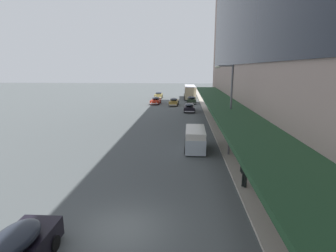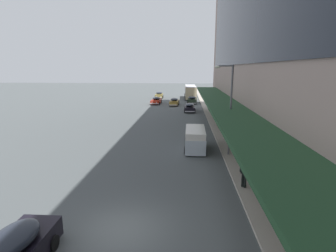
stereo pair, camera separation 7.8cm
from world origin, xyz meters
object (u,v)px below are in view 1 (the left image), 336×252
object	(u,v)px
sedan_lead_mid	(159,95)
sedan_far_back	(192,100)
sedan_second_near	(189,107)
street_lamp	(229,104)
transit_bus_kerbside_front	(190,91)
sedan_oncoming_rear	(174,102)
vw_van	(195,138)
sedan_trailing_mid	(156,100)
pedestrian_at_kerb	(245,171)

from	to	relation	value
sedan_lead_mid	sedan_far_back	size ratio (longest dim) A/B	1.03
sedan_second_near	street_lamp	xyz separation A→B (m)	(2.80, -23.26, 3.70)
transit_bus_kerbside_front	sedan_oncoming_rear	distance (m)	12.54
sedan_lead_mid	sedan_oncoming_rear	world-z (taller)	sedan_oncoming_rear
vw_van	street_lamp	size ratio (longest dim) A/B	0.62
transit_bus_kerbside_front	street_lamp	size ratio (longest dim) A/B	1.38
sedan_second_near	vw_van	distance (m)	21.53
sedan_trailing_mid	transit_bus_kerbside_front	bearing A→B (deg)	54.17
sedan_oncoming_rear	sedan_trailing_mid	distance (m)	4.35
vw_van	street_lamp	distance (m)	4.56
street_lamp	sedan_second_near	bearing A→B (deg)	96.86
vw_van	street_lamp	bearing A→B (deg)	-33.87
sedan_far_back	vw_van	xyz separation A→B (m)	(-0.43, -31.92, 0.31)
sedan_lead_mid	sedan_oncoming_rear	distance (m)	13.70
sedan_second_near	sedan_trailing_mid	bearing A→B (deg)	126.20
transit_bus_kerbside_front	street_lamp	bearing A→B (deg)	-86.80
sedan_trailing_mid	sedan_second_near	world-z (taller)	sedan_trailing_mid
sedan_lead_mid	pedestrian_at_kerb	xyz separation A→B (m)	(10.21, -49.73, 0.42)
transit_bus_kerbside_front	vw_van	xyz separation A→B (m)	(-0.22, -40.81, -0.73)
sedan_far_back	sedan_second_near	bearing A→B (deg)	-93.52
sedan_oncoming_rear	sedan_trailing_mid	size ratio (longest dim) A/B	0.96
sedan_lead_mid	sedan_second_near	bearing A→B (deg)	-70.19
sedan_far_back	sedan_second_near	size ratio (longest dim) A/B	0.92
sedan_lead_mid	street_lamp	distance (m)	44.82
sedan_oncoming_rear	pedestrian_at_kerb	bearing A→B (deg)	-80.93
sedan_trailing_mid	vw_van	xyz separation A→B (m)	(7.00, -30.81, 0.37)
sedan_far_back	street_lamp	world-z (taller)	street_lamp
sedan_trailing_mid	sedan_second_near	distance (m)	11.51
sedan_trailing_mid	street_lamp	xyz separation A→B (m)	(9.59, -32.55, 3.70)
sedan_trailing_mid	sedan_far_back	bearing A→B (deg)	8.48
transit_bus_kerbside_front	sedan_trailing_mid	bearing A→B (deg)	-125.83
sedan_lead_mid	pedestrian_at_kerb	distance (m)	50.76
transit_bus_kerbside_front	vw_van	world-z (taller)	transit_bus_kerbside_front
sedan_far_back	vw_van	world-z (taller)	vw_van
sedan_lead_mid	sedan_far_back	bearing A→B (deg)	-51.16
sedan_oncoming_rear	pedestrian_at_kerb	xyz separation A→B (m)	(5.86, -36.73, 0.42)
sedan_trailing_mid	sedan_second_near	size ratio (longest dim) A/B	0.96
pedestrian_at_kerb	sedan_far_back	bearing A→B (deg)	93.26
pedestrian_at_kerb	street_lamp	world-z (taller)	street_lamp
pedestrian_at_kerb	sedan_second_near	bearing A→B (deg)	95.64
transit_bus_kerbside_front	sedan_trailing_mid	size ratio (longest dim) A/B	2.22
sedan_trailing_mid	sedan_far_back	world-z (taller)	sedan_far_back
sedan_far_back	pedestrian_at_kerb	bearing A→B (deg)	-86.74
sedan_second_near	vw_van	bearing A→B (deg)	-89.45
street_lamp	sedan_far_back	bearing A→B (deg)	93.67
sedan_trailing_mid	vw_van	distance (m)	31.60
sedan_oncoming_rear	sedan_trailing_mid	world-z (taller)	sedan_oncoming_rear
sedan_trailing_mid	sedan_far_back	size ratio (longest dim) A/B	1.05
sedan_oncoming_rear	sedan_far_back	distance (m)	4.77
transit_bus_kerbside_front	sedan_lead_mid	xyz separation A→B (m)	(-7.72, 0.97, -1.07)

